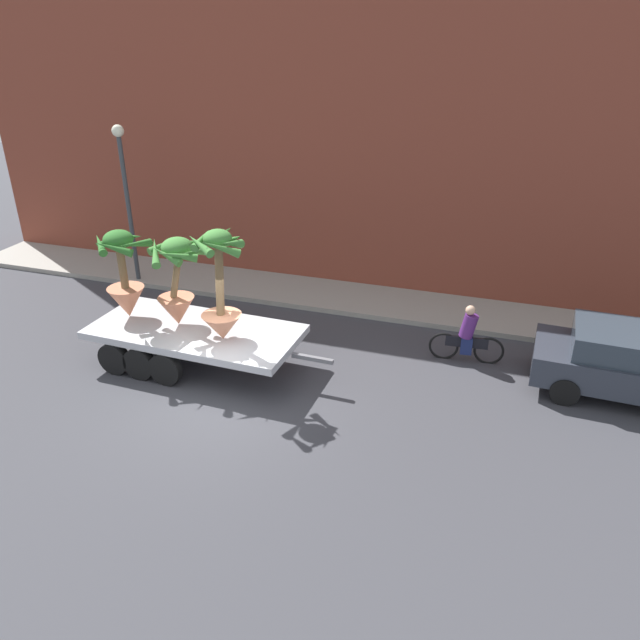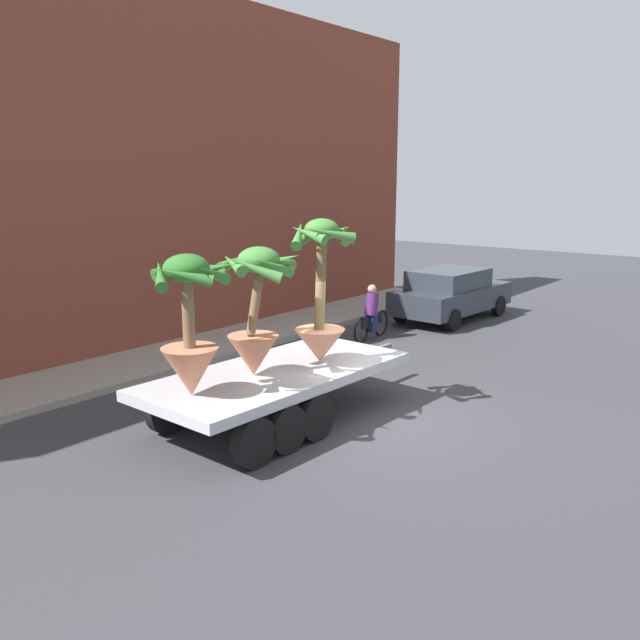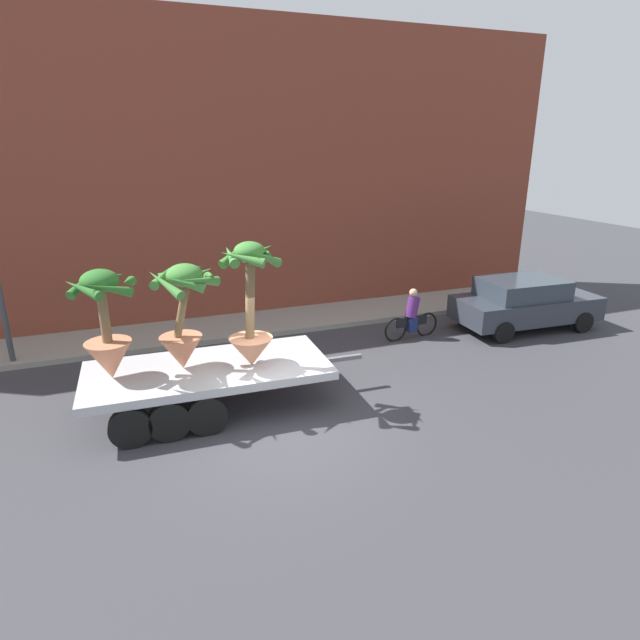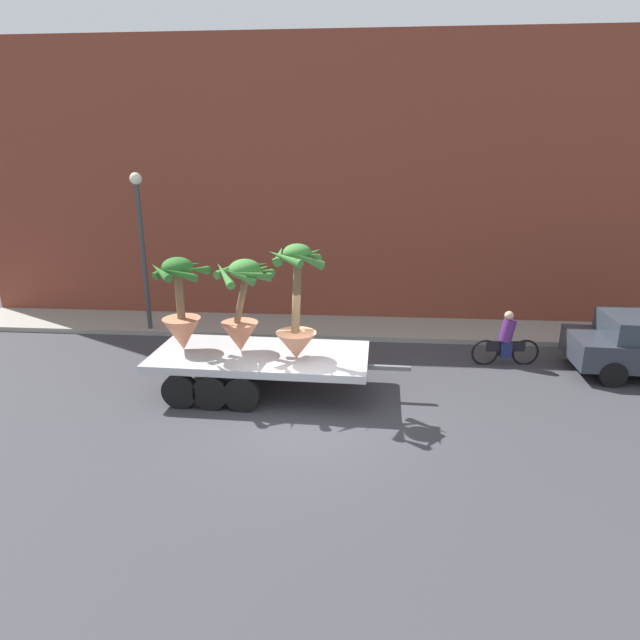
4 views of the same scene
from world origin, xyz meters
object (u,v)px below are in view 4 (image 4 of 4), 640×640
object	(u,v)px
potted_palm_rear	(242,306)
potted_palm_middle	(181,309)
flatbed_trailer	(251,361)
street_lamp	(141,232)
cyclist	(506,341)
potted_palm_front	(296,310)

from	to	relation	value
potted_palm_rear	potted_palm_middle	size ratio (longest dim) A/B	0.99
flatbed_trailer	street_lamp	distance (m)	6.32
flatbed_trailer	cyclist	bearing A→B (deg)	18.95
flatbed_trailer	potted_palm_rear	bearing A→B (deg)	151.67
cyclist	potted_palm_middle	bearing A→B (deg)	-165.19
potted_palm_front	potted_palm_middle	bearing A→B (deg)	172.68
potted_palm_rear	cyclist	size ratio (longest dim) A/B	1.21
potted_palm_middle	cyclist	bearing A→B (deg)	14.81
flatbed_trailer	potted_palm_middle	world-z (taller)	potted_palm_middle
potted_palm_rear	flatbed_trailer	bearing A→B (deg)	-28.33
flatbed_trailer	cyclist	size ratio (longest dim) A/B	3.33
flatbed_trailer	potted_palm_front	xyz separation A→B (m)	(1.16, -0.28, 1.39)
cyclist	street_lamp	size ratio (longest dim) A/B	0.38
potted_palm_rear	street_lamp	xyz separation A→B (m)	(-3.98, 3.99, 1.12)
flatbed_trailer	street_lamp	world-z (taller)	street_lamp
potted_palm_rear	cyclist	world-z (taller)	potted_palm_rear
potted_palm_front	cyclist	xyz separation A→B (m)	(5.37, 2.52, -1.47)
cyclist	street_lamp	world-z (taller)	street_lamp
flatbed_trailer	potted_palm_front	distance (m)	1.83
potted_palm_middle	cyclist	xyz separation A→B (m)	(8.17, 2.16, -1.34)
potted_palm_front	street_lamp	size ratio (longest dim) A/B	0.55
cyclist	street_lamp	xyz separation A→B (m)	(-10.67, 1.83, 2.56)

